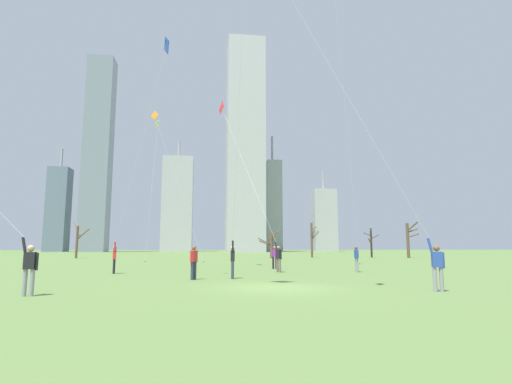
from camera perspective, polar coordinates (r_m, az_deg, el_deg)
name	(u,v)px	position (r m, az deg, el deg)	size (l,w,h in m)	color
ground_plane	(276,288)	(15.79, 2.83, -13.48)	(400.00, 400.00, 0.00)	#5B7A3D
kite_flyer_midfield_left_red	(265,223)	(26.24, 1.35, -4.38)	(3.76, 7.32, 13.36)	#726656
kite_flyer_foreground_right_blue	(120,237)	(24.71, -18.88, -6.06)	(3.43, 5.41, 12.42)	black
kite_flyer_midfield_right_purple	(235,196)	(18.66, -2.96, -0.53)	(0.52, 11.65, 21.41)	#33384C
kite_flyer_foreground_left_teal	(388,177)	(14.78, 18.31, 2.03)	(10.47, 1.63, 17.89)	gray
bystander_watching_nearby	(194,261)	(19.71, -8.87, -9.64)	(0.36, 0.43, 1.62)	#33384C
bystander_far_off_by_trees	(275,256)	(29.15, 2.68, -9.11)	(0.51, 0.22, 1.62)	black
bystander_strolling_midfield	(356,257)	(25.97, 14.13, -9.04)	(0.24, 0.51, 1.62)	gray
distant_kite_drifting_right_orange	(158,124)	(46.94, -13.85, 9.35)	(6.31, 3.88, 16.97)	orange
distant_kite_drifting_left_white	(157,131)	(53.88, -13.93, 8.47)	(0.60, 8.44, 18.16)	white
bare_tree_center	(371,242)	(62.80, 16.09, -6.83)	(2.26, 1.65, 4.37)	#423326
bare_tree_rightmost	(312,239)	(60.87, 7.99, -6.68)	(1.46, 2.36, 5.15)	brown
bare_tree_far_right_edge	(409,239)	(61.85, 20.93, -6.23)	(1.53, 1.78, 5.14)	brown
bare_tree_right_of_center	(271,244)	(56.22, 2.19, -7.37)	(3.55, 1.95, 4.07)	brown
bare_tree_leftmost	(78,240)	(61.28, -24.09, -6.29)	(2.82, 1.84, 5.22)	brown
skyline_mid_tower_left	(272,206)	(141.63, 2.36, -2.06)	(5.11, 11.41, 41.35)	#9EA3AD
skyline_short_annex	(245,144)	(131.10, -1.53, 6.88)	(11.89, 11.25, 69.72)	#B2B2B7
skyline_wide_slab	(178,204)	(145.44, -11.11, -1.70)	(10.64, 9.41, 40.20)	#B2B2B7
skyline_squat_block	(98,152)	(141.25, -21.62, 5.26)	(8.32, 7.14, 64.47)	gray
skyline_slender_spire	(324,220)	(149.18, 9.69, -3.96)	(8.46, 6.12, 29.92)	#B2B2B7
skyline_tall_tower	(58,209)	(148.91, -26.37, -2.20)	(6.53, 6.33, 34.71)	slate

